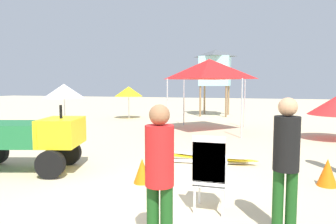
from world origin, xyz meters
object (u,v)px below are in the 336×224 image
stacked_plastic_chairs (210,168)px  popup_canopy (209,69)px  surfboard_pile (207,158)px  lifeguard_near_left (160,171)px  beach_umbrella_far (129,91)px  beach_umbrella_left (64,91)px  traffic_cone_near (142,171)px  traffic_cone_far (327,172)px  utility_cart (26,137)px  lifeguard_near_center (286,157)px  lifeguard_tower (215,68)px

stacked_plastic_chairs → popup_canopy: 8.54m
surfboard_pile → lifeguard_near_left: size_ratio=1.44×
popup_canopy → beach_umbrella_far: popup_canopy is taller
beach_umbrella_left → traffic_cone_near: (5.25, -5.00, -1.45)m
stacked_plastic_chairs → traffic_cone_far: bearing=42.8°
lifeguard_near_left → beach_umbrella_left: (-6.39, 7.41, 0.69)m
utility_cart → lifeguard_near_center: bearing=-16.3°
utility_cart → lifeguard_tower: lifeguard_tower is taller
beach_umbrella_far → traffic_cone_near: beach_umbrella_far is taller
popup_canopy → traffic_cone_near: bearing=-91.9°
stacked_plastic_chairs → popup_canopy: popup_canopy is taller
utility_cart → beach_umbrella_left: 5.59m
beach_umbrella_far → traffic_cone_near: 11.62m
lifeguard_near_left → traffic_cone_far: lifeguard_near_left is taller
surfboard_pile → lifeguard_near_left: lifeguard_near_left is taller
lifeguard_tower → lifeguard_near_left: bearing=-84.7°
beach_umbrella_left → traffic_cone_far: bearing=-25.5°
lifeguard_near_left → utility_cart: bearing=148.0°
stacked_plastic_chairs → beach_umbrella_left: beach_umbrella_left is taller
lifeguard_near_center → traffic_cone_near: size_ratio=3.61×
stacked_plastic_chairs → lifeguard_near_center: bearing=-24.6°
popup_canopy → traffic_cone_far: (3.26, -6.38, -2.33)m
lifeguard_near_center → traffic_cone_far: (0.97, 2.32, -0.77)m
lifeguard_tower → beach_umbrella_far: size_ratio=2.24×
lifeguard_near_left → lifeguard_tower: bearing=95.3°
lifeguard_near_center → beach_umbrella_left: size_ratio=0.91×
stacked_plastic_chairs → surfboard_pile: (-0.50, 2.95, -0.58)m
surfboard_pile → traffic_cone_near: 2.17m
utility_cart → lifeguard_tower: size_ratio=0.67×
surfboard_pile → beach_umbrella_left: 7.13m
lifeguard_near_left → lifeguard_tower: size_ratio=0.42×
surfboard_pile → lifeguard_near_center: (1.53, -3.42, 0.92)m
lifeguard_near_center → lifeguard_tower: lifeguard_tower is taller
lifeguard_tower → beach_umbrella_far: lifeguard_tower is taller
utility_cart → traffic_cone_far: utility_cart is taller
utility_cart → surfboard_pile: 4.28m
beach_umbrella_left → popup_canopy: bearing=21.9°
surfboard_pile → beach_umbrella_far: 10.46m
lifeguard_tower → beach_umbrella_left: lifeguard_tower is taller
beach_umbrella_far → popup_canopy: bearing=-32.8°
lifeguard_near_center → traffic_cone_near: bearing=149.3°
surfboard_pile → traffic_cone_far: bearing=-23.7°
stacked_plastic_chairs → lifeguard_tower: bearing=97.2°
lifeguard_tower → beach_umbrella_left: (-4.90, -8.63, -1.32)m
stacked_plastic_chairs → beach_umbrella_far: 13.16m
utility_cart → surfboard_pile: size_ratio=1.11×
lifeguard_near_center → traffic_cone_far: lifeguard_near_center is taller
surfboard_pile → traffic_cone_far: 2.74m
surfboard_pile → lifeguard_near_center: size_ratio=1.40×
surfboard_pile → lifeguard_tower: lifeguard_tower is taller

